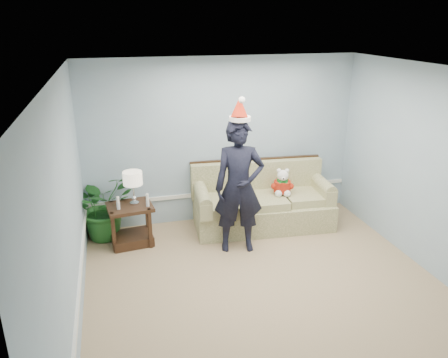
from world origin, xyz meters
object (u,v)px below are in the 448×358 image
houseplant (104,206)px  man (239,187)px  sofa (262,204)px  table_lamp (133,180)px  side_table (131,229)px  teddy_bear (283,185)px

houseplant → man: (1.91, -0.89, 0.45)m
sofa → table_lamp: bearing=-172.8°
table_lamp → houseplant: table_lamp is taller
sofa → houseplant: (-2.51, 0.21, 0.16)m
side_table → man: man is taller
sofa → man: man is taller
houseplant → table_lamp: bearing=-33.5°
houseplant → teddy_bear: size_ratio=2.37×
side_table → houseplant: 0.58m
table_lamp → teddy_bear: size_ratio=1.15×
man → teddy_bear: man is taller
side_table → table_lamp: size_ratio=1.40×
man → houseplant: bearing=164.7°
teddy_bear → sofa: bearing=176.8°
sofa → table_lamp: table_lamp is taller
sofa → man: (-0.60, -0.69, 0.61)m
side_table → teddy_bear: size_ratio=1.60×
side_table → table_lamp: table_lamp is taller
side_table → table_lamp: bearing=24.4°
table_lamp → houseplant: (-0.46, 0.30, -0.49)m
houseplant → sofa: bearing=-4.7°
side_table → houseplant: (-0.38, 0.34, 0.28)m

